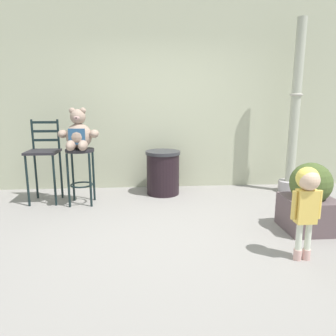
% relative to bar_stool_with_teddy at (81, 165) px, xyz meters
% --- Properties ---
extents(ground_plane, '(24.00, 24.00, 0.00)m').
position_rel_bar_stool_with_teddy_xyz_m(ground_plane, '(1.20, -1.22, -0.57)').
color(ground_plane, gray).
extents(building_wall, '(6.92, 0.30, 3.54)m').
position_rel_bar_stool_with_teddy_xyz_m(building_wall, '(1.20, 0.99, 1.20)').
color(building_wall, '#ACAF93').
rests_on(building_wall, ground_plane).
extents(bar_stool_with_teddy, '(0.40, 0.40, 0.80)m').
position_rel_bar_stool_with_teddy_xyz_m(bar_stool_with_teddy, '(0.00, 0.00, 0.00)').
color(bar_stool_with_teddy, black).
rests_on(bar_stool_with_teddy, ground_plane).
extents(teddy_bear, '(0.56, 0.50, 0.57)m').
position_rel_bar_stool_with_teddy_xyz_m(teddy_bear, '(-0.00, -0.03, 0.44)').
color(teddy_bear, gray).
rests_on(teddy_bear, bar_stool_with_teddy).
extents(child_walking, '(0.28, 0.22, 0.88)m').
position_rel_bar_stool_with_teddy_xyz_m(child_walking, '(2.36, -1.85, 0.07)').
color(child_walking, '#D8A79F').
rests_on(child_walking, ground_plane).
extents(trash_bin, '(0.55, 0.55, 0.69)m').
position_rel_bar_stool_with_teddy_xyz_m(trash_bin, '(1.20, 0.41, -0.22)').
color(trash_bin, black).
rests_on(trash_bin, ground_plane).
extents(lamppost, '(0.35, 0.35, 2.68)m').
position_rel_bar_stool_with_teddy_xyz_m(lamppost, '(3.27, 0.38, 0.48)').
color(lamppost, '#A59EA3').
rests_on(lamppost, ground_plane).
extents(bar_chair_empty, '(0.44, 0.44, 1.20)m').
position_rel_bar_stool_with_teddy_xyz_m(bar_chair_empty, '(-0.55, 0.15, 0.12)').
color(bar_chair_empty, black).
rests_on(bar_chair_empty, ground_plane).
extents(planter_with_shrub, '(0.54, 0.54, 0.79)m').
position_rel_bar_stool_with_teddy_xyz_m(planter_with_shrub, '(2.77, -1.18, -0.21)').
color(planter_with_shrub, '#5E4D51').
rests_on(planter_with_shrub, ground_plane).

